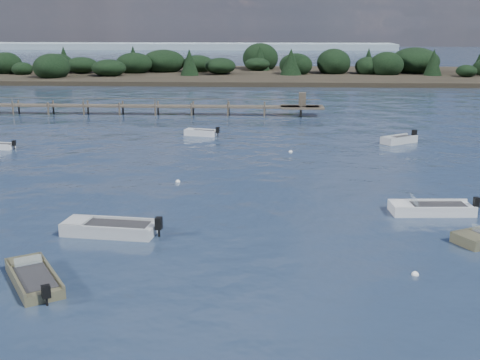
# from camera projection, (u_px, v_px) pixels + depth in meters

# --- Properties ---
(ground) EXTENTS (400.00, 400.00, 0.00)m
(ground) POSITION_uv_depth(u_px,v_px,m) (268.00, 102.00, 82.37)
(ground) COLOR #19263A
(ground) RESTS_ON ground
(tender_far_white) EXTENTS (3.50, 2.00, 1.17)m
(tender_far_white) POSITION_uv_depth(u_px,v_px,m) (201.00, 134.00, 58.14)
(tender_far_white) COLOR silver
(tender_far_white) RESTS_ON ground
(dinghy_near_olive) EXTENTS (3.65, 4.44, 1.12)m
(dinghy_near_olive) POSITION_uv_depth(u_px,v_px,m) (34.00, 280.00, 25.13)
(dinghy_near_olive) COLOR brown
(dinghy_near_olive) RESTS_ON ground
(dinghy_mid_white_b) EXTENTS (5.06, 2.01, 1.24)m
(dinghy_mid_white_b) POSITION_uv_depth(u_px,v_px,m) (431.00, 210.00, 34.42)
(dinghy_mid_white_b) COLOR silver
(dinghy_mid_white_b) RESTS_ON ground
(dinghy_mid_grey) EXTENTS (5.26, 2.34, 1.31)m
(dinghy_mid_grey) POSITION_uv_depth(u_px,v_px,m) (110.00, 230.00, 31.04)
(dinghy_mid_grey) COLOR #A1A6A8
(dinghy_mid_grey) RESTS_ON ground
(tender_far_grey_b) EXTENTS (3.62, 3.06, 1.31)m
(tender_far_grey_b) POSITION_uv_depth(u_px,v_px,m) (399.00, 141.00, 54.49)
(tender_far_grey_b) COLOR #A1A6A8
(tender_far_grey_b) RESTS_ON ground
(buoy_b) EXTENTS (0.32, 0.32, 0.32)m
(buoy_b) POSITION_uv_depth(u_px,v_px,m) (415.00, 275.00, 26.01)
(buoy_b) COLOR white
(buoy_b) RESTS_ON ground
(buoy_c) EXTENTS (0.32, 0.32, 0.32)m
(buoy_c) POSITION_uv_depth(u_px,v_px,m) (111.00, 224.00, 32.58)
(buoy_c) COLOR white
(buoy_c) RESTS_ON ground
(buoy_e) EXTENTS (0.32, 0.32, 0.32)m
(buoy_e) POSITION_uv_depth(u_px,v_px,m) (291.00, 152.00, 50.71)
(buoy_e) COLOR white
(buoy_e) RESTS_ON ground
(buoy_extra_a) EXTENTS (0.32, 0.32, 0.32)m
(buoy_extra_a) POSITION_uv_depth(u_px,v_px,m) (30.00, 297.00, 23.93)
(buoy_extra_a) COLOR white
(buoy_extra_a) RESTS_ON ground
(buoy_extra_b) EXTENTS (0.32, 0.32, 0.32)m
(buoy_extra_b) POSITION_uv_depth(u_px,v_px,m) (178.00, 182.00, 41.19)
(buoy_extra_b) COLOR white
(buoy_extra_b) RESTS_ON ground
(jetty) EXTENTS (64.50, 3.20, 3.40)m
(jetty) POSITION_uv_depth(u_px,v_px,m) (86.00, 106.00, 71.62)
(jetty) COLOR #4F473A
(jetty) RESTS_ON ground
(far_headland) EXTENTS (190.00, 40.00, 5.80)m
(far_headland) POSITION_uv_depth(u_px,v_px,m) (396.00, 68.00, 119.26)
(far_headland) COLOR black
(far_headland) RESTS_ON ground
(distant_haze) EXTENTS (280.00, 20.00, 2.40)m
(distant_haze) POSITION_uv_depth(u_px,v_px,m) (56.00, 49.00, 251.11)
(distant_haze) COLOR #8296A1
(distant_haze) RESTS_ON ground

